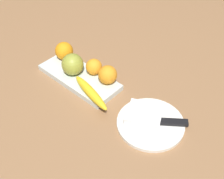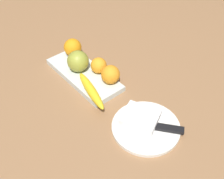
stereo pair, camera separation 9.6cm
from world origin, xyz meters
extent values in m
plane|color=#926845|center=(0.00, 0.00, 0.00)|extent=(2.40, 2.40, 0.00)
cube|color=silver|center=(-0.03, 0.01, 0.01)|extent=(0.33, 0.13, 0.02)
sphere|color=#98A039|center=(-0.01, 0.02, 0.06)|extent=(0.08, 0.08, 0.08)
ellipsoid|color=yellow|center=(-0.14, 0.06, 0.04)|extent=(0.20, 0.08, 0.03)
sphere|color=orange|center=(-0.14, -0.03, 0.06)|extent=(0.07, 0.07, 0.07)
sphere|color=orange|center=(-0.06, -0.03, 0.05)|extent=(0.06, 0.06, 0.06)
sphere|color=orange|center=(0.09, -0.02, 0.06)|extent=(0.07, 0.07, 0.07)
cylinder|color=white|center=(-0.36, 0.01, 0.01)|extent=(0.22, 0.22, 0.01)
cube|color=white|center=(-0.34, 0.01, 0.03)|extent=(0.14, 0.14, 0.03)
cube|color=silver|center=(-0.37, 0.00, 0.01)|extent=(0.13, 0.11, 0.00)
cube|color=black|center=(-0.42, -0.03, 0.02)|extent=(0.09, 0.07, 0.01)
camera|label=1|loc=(-0.66, 0.53, 0.71)|focal=45.13mm
camera|label=2|loc=(-0.73, 0.46, 0.71)|focal=45.13mm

